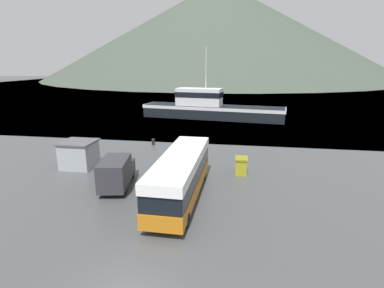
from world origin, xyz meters
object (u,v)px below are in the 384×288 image
(delivery_van, at_px, (117,172))
(storage_bin, at_px, (241,166))
(fishing_boat, at_px, (209,108))
(dock_kiosk, at_px, (79,154))
(tour_bus, at_px, (181,174))
(small_boat, at_px, (236,113))

(delivery_van, bearing_deg, storage_bin, 14.65)
(delivery_van, xyz_separation_m, storage_bin, (9.60, 4.51, -0.52))
(fishing_boat, height_order, dock_kiosk, fishing_boat)
(tour_bus, height_order, small_boat, tour_bus)
(delivery_van, distance_m, dock_kiosk, 6.57)
(fishing_boat, bearing_deg, small_boat, 135.44)
(tour_bus, bearing_deg, delivery_van, 169.15)
(delivery_van, relative_size, storage_bin, 3.71)
(delivery_van, bearing_deg, tour_bus, -22.23)
(dock_kiosk, bearing_deg, fishing_boat, 71.71)
(delivery_van, xyz_separation_m, small_boat, (8.61, 35.34, -0.91))
(delivery_van, xyz_separation_m, dock_kiosk, (-5.32, 3.86, -0.01))
(delivery_van, height_order, dock_kiosk, dock_kiosk)
(fishing_boat, distance_m, dock_kiosk, 29.32)
(storage_bin, distance_m, small_boat, 30.85)
(delivery_van, relative_size, small_boat, 0.88)
(storage_bin, bearing_deg, small_boat, 91.84)
(storage_bin, bearing_deg, dock_kiosk, -177.47)
(tour_bus, height_order, delivery_van, tour_bus)
(small_boat, bearing_deg, dock_kiosk, 117.65)
(tour_bus, bearing_deg, storage_bin, 53.72)
(delivery_van, height_order, small_boat, delivery_van)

